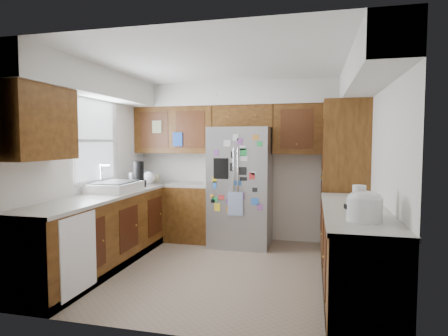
{
  "coord_description": "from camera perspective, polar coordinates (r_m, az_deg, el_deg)",
  "views": [
    {
      "loc": [
        1.08,
        -4.38,
        1.58
      ],
      "look_at": [
        -0.06,
        0.35,
        1.24
      ],
      "focal_mm": 30.0,
      "sensor_mm": 36.0,
      "label": 1
    }
  ],
  "objects": [
    {
      "name": "floor",
      "position": [
        4.79,
        -0.3,
        -15.32
      ],
      "size": [
        3.6,
        3.6,
        0.0
      ],
      "primitive_type": "plane",
      "color": "gray",
      "rests_on": "ground"
    },
    {
      "name": "room_shell",
      "position": [
        4.9,
        -0.49,
        6.79
      ],
      "size": [
        3.64,
        3.24,
        2.52
      ],
      "color": "white",
      "rests_on": "ground"
    },
    {
      "name": "left_counter_run",
      "position": [
        5.17,
        -15.21,
        -9.04
      ],
      "size": [
        1.36,
        3.2,
        0.92
      ],
      "color": "#3E210C",
      "rests_on": "ground"
    },
    {
      "name": "right_counter_run",
      "position": [
        4.1,
        19.31,
        -12.71
      ],
      "size": [
        0.63,
        2.25,
        0.92
      ],
      "color": "#3E210C",
      "rests_on": "ground"
    },
    {
      "name": "pantry",
      "position": [
        5.57,
        17.81,
        -1.43
      ],
      "size": [
        0.6,
        0.9,
        2.15
      ],
      "primitive_type": "cube",
      "color": "#3E210C",
      "rests_on": "ground"
    },
    {
      "name": "fridge",
      "position": [
        5.73,
        2.58,
        -2.85
      ],
      "size": [
        0.9,
        0.79,
        1.8
      ],
      "color": "gray",
      "rests_on": "ground"
    },
    {
      "name": "bridge_cabinet",
      "position": [
        5.93,
        3.04,
        7.78
      ],
      "size": [
        0.96,
        0.34,
        0.35
      ],
      "primitive_type": "cube",
      "color": "#3E210C",
      "rests_on": "fridge"
    },
    {
      "name": "fridge_top_items",
      "position": [
        5.96,
        1.25,
        10.81
      ],
      "size": [
        0.91,
        0.34,
        0.32
      ],
      "color": "#16329B",
      "rests_on": "bridge_cabinet"
    },
    {
      "name": "sink_assembly",
      "position": [
        5.21,
        -16.29,
        -2.74
      ],
      "size": [
        0.52,
        0.7,
        0.37
      ],
      "color": "white",
      "rests_on": "left_counter_run"
    },
    {
      "name": "left_counter_clutter",
      "position": [
        5.84,
        -12.38,
        -1.33
      ],
      "size": [
        0.34,
        0.84,
        0.38
      ],
      "color": "black",
      "rests_on": "left_counter_run"
    },
    {
      "name": "rice_cooker",
      "position": [
        3.36,
        20.59,
        -5.33
      ],
      "size": [
        0.3,
        0.29,
        0.26
      ],
      "color": "white",
      "rests_on": "right_counter_run"
    },
    {
      "name": "paper_towel",
      "position": [
        3.64,
        19.87,
        -4.6
      ],
      "size": [
        0.12,
        0.12,
        0.27
      ],
      "primitive_type": "cylinder",
      "color": "white",
      "rests_on": "right_counter_run"
    }
  ]
}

